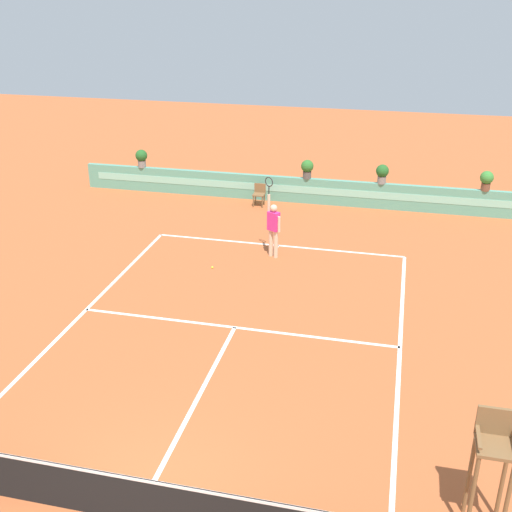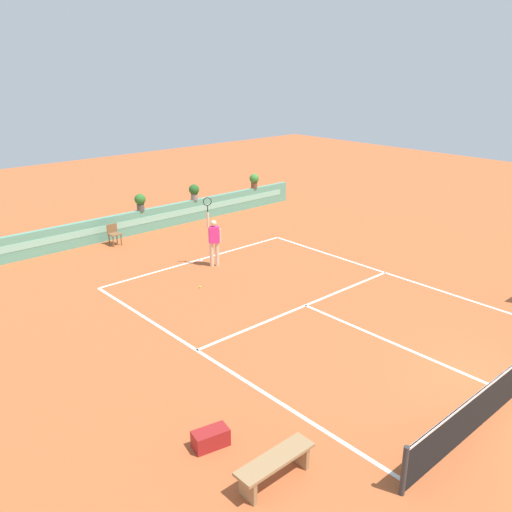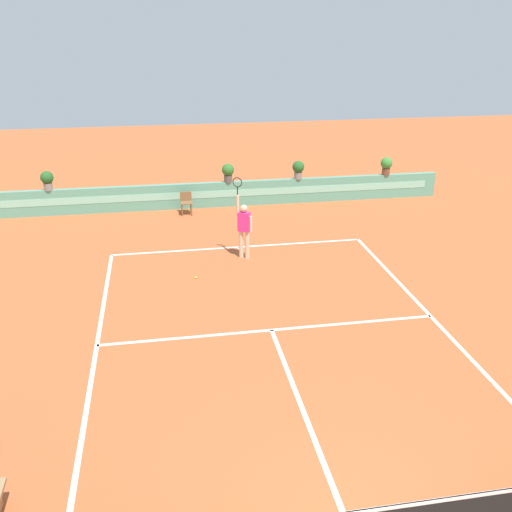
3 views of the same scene
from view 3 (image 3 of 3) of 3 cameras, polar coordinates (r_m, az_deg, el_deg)
name	(u,v)px [view 3 (image 3 of 3)]	position (r m, az deg, el deg)	size (l,w,h in m)	color
ground_plane	(275,339)	(13.45, 1.92, -8.33)	(60.00, 60.00, 0.00)	#B2562D
court_lines	(269,324)	(14.06, 1.33, -6.83)	(8.32, 11.94, 0.01)	white
back_wall_barrier	(223,194)	(22.72, -3.37, 6.24)	(18.00, 0.21, 1.00)	#599E84
ball_kid_chair	(186,202)	(21.92, -7.05, 5.43)	(0.44, 0.44, 0.85)	brown
tennis_player	(244,226)	(17.46, -1.24, 3.02)	(0.56, 0.36, 2.58)	beige
tennis_ball_near_baseline	(196,277)	(16.48, -6.09, -2.17)	(0.07, 0.07, 0.07)	#CCE033
potted_plant_far_right	(386,165)	(24.18, 13.02, 8.95)	(0.48, 0.48, 0.72)	brown
potted_plant_right	(298,169)	(23.01, 4.29, 8.79)	(0.48, 0.48, 0.72)	gray
potted_plant_far_left	(47,179)	(22.74, -20.32, 7.27)	(0.48, 0.48, 0.72)	gray
potted_plant_centre	(228,172)	(22.51, -2.84, 8.50)	(0.48, 0.48, 0.72)	#514C47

